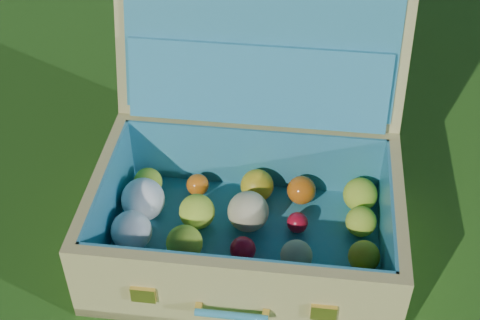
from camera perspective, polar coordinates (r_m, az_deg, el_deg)
name	(u,v)px	position (r m, az deg, el deg)	size (l,w,h in m)	color
ground	(293,232)	(1.63, 4.55, -6.12)	(60.00, 60.00, 0.00)	#215114
stray_ball	(104,227)	(1.61, -11.51, -5.65)	(0.08, 0.08, 0.08)	#3E64A2
suitcase	(248,165)	(1.53, 0.66, -0.41)	(0.81, 0.77, 0.64)	tan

